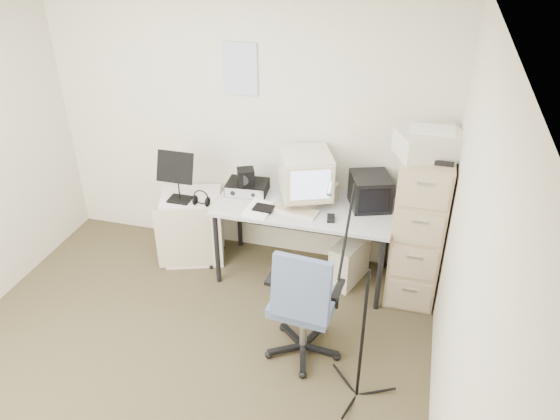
% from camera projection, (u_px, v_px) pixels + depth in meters
% --- Properties ---
extents(floor, '(3.60, 3.60, 0.01)m').
position_uv_depth(floor, '(172.00, 378.00, 3.93)').
color(floor, '#3B311A').
rests_on(floor, ground).
extents(ceiling, '(3.60, 3.60, 0.01)m').
position_uv_depth(ceiling, '(120.00, 17.00, 2.66)').
color(ceiling, white).
rests_on(ceiling, ground).
extents(wall_back, '(3.60, 0.02, 2.50)m').
position_uv_depth(wall_back, '(245.00, 125.00, 4.79)').
color(wall_back, beige).
rests_on(wall_back, ground).
extents(wall_right, '(0.02, 3.60, 2.50)m').
position_uv_depth(wall_right, '(461.00, 280.00, 2.89)').
color(wall_right, beige).
rests_on(wall_right, ground).
extents(wall_calendar, '(0.30, 0.02, 0.44)m').
position_uv_depth(wall_calendar, '(240.00, 69.00, 4.53)').
color(wall_calendar, white).
rests_on(wall_calendar, wall_back).
extents(filing_cabinet, '(0.40, 0.60, 1.30)m').
position_uv_depth(filing_cabinet, '(418.00, 226.00, 4.47)').
color(filing_cabinet, tan).
rests_on(filing_cabinet, floor).
extents(printer, '(0.58, 0.50, 0.19)m').
position_uv_depth(printer, '(431.00, 144.00, 4.07)').
color(printer, beige).
rests_on(printer, filing_cabinet).
extents(desk, '(1.50, 0.70, 0.73)m').
position_uv_depth(desk, '(304.00, 241.00, 4.80)').
color(desk, silver).
rests_on(desk, floor).
extents(crt_monitor, '(0.54, 0.55, 0.45)m').
position_uv_depth(crt_monitor, '(306.00, 178.00, 4.55)').
color(crt_monitor, beige).
rests_on(crt_monitor, desk).
extents(crt_tv, '(0.40, 0.41, 0.28)m').
position_uv_depth(crt_tv, '(370.00, 191.00, 4.53)').
color(crt_tv, black).
rests_on(crt_tv, desk).
extents(desk_speaker, '(0.11, 0.11, 0.15)m').
position_uv_depth(desk_speaker, '(333.00, 192.00, 4.66)').
color(desk_speaker, '#BFB092').
rests_on(desk_speaker, desk).
extents(keyboard, '(0.44, 0.22, 0.02)m').
position_uv_depth(keyboard, '(293.00, 210.00, 4.51)').
color(keyboard, beige).
rests_on(keyboard, desk).
extents(mouse, '(0.08, 0.11, 0.03)m').
position_uv_depth(mouse, '(331.00, 218.00, 4.40)').
color(mouse, black).
rests_on(mouse, desk).
extents(radio_receiver, '(0.37, 0.28, 0.10)m').
position_uv_depth(radio_receiver, '(248.00, 187.00, 4.78)').
color(radio_receiver, black).
rests_on(radio_receiver, desk).
extents(radio_speaker, '(0.18, 0.18, 0.14)m').
position_uv_depth(radio_speaker, '(246.00, 177.00, 4.69)').
color(radio_speaker, black).
rests_on(radio_speaker, radio_receiver).
extents(papers, '(0.23, 0.30, 0.02)m').
position_uv_depth(papers, '(259.00, 209.00, 4.54)').
color(papers, white).
rests_on(papers, desk).
extents(pc_tower, '(0.32, 0.47, 0.40)m').
position_uv_depth(pc_tower, '(349.00, 261.00, 4.82)').
color(pc_tower, beige).
rests_on(pc_tower, floor).
extents(office_chair, '(0.62, 0.62, 0.99)m').
position_uv_depth(office_chair, '(304.00, 300.00, 3.91)').
color(office_chair, '#485775').
rests_on(office_chair, floor).
extents(side_cart, '(0.64, 0.57, 0.66)m').
position_uv_depth(side_cart, '(194.00, 226.00, 5.07)').
color(side_cart, silver).
rests_on(side_cart, floor).
extents(music_stand, '(0.33, 0.18, 0.48)m').
position_uv_depth(music_stand, '(178.00, 176.00, 4.71)').
color(music_stand, black).
rests_on(music_stand, side_cart).
extents(headphones, '(0.18, 0.18, 0.03)m').
position_uv_depth(headphones, '(201.00, 200.00, 4.74)').
color(headphones, black).
rests_on(headphones, side_cart).
extents(mic_stand, '(0.02, 0.02, 1.41)m').
position_uv_depth(mic_stand, '(364.00, 317.00, 3.44)').
color(mic_stand, black).
rests_on(mic_stand, floor).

